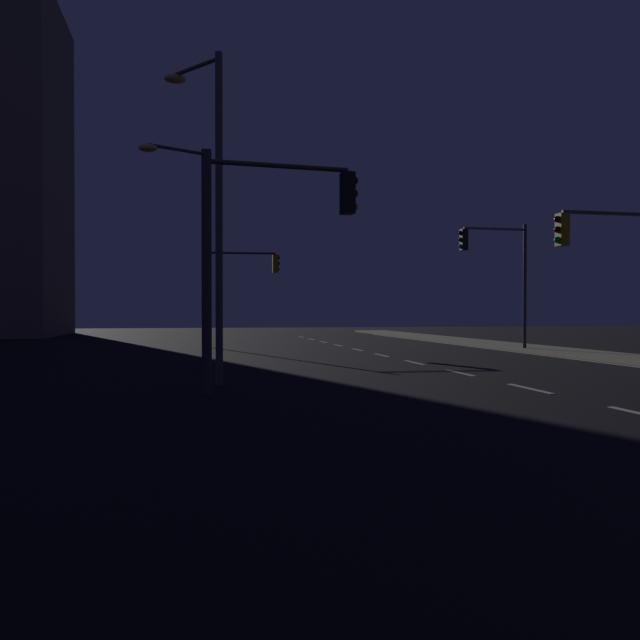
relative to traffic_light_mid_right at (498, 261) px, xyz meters
The scene contains 9 objects.
ground_plane 11.59m from the traffic_light_mid_right, 123.00° to the right, with size 112.00×112.00×0.00m, color black.
lane_markings_center 9.10m from the traffic_light_mid_right, 136.55° to the right, with size 0.14×50.00×0.01m.
lane_edge_line 5.80m from the traffic_light_mid_right, 82.28° to the right, with size 0.14×53.00×0.01m.
traffic_light_mid_right is the anchor object (origin of this frame).
traffic_light_near_right 13.10m from the traffic_light_mid_right, 149.13° to the left, with size 4.06×0.42×5.10m.
traffic_light_far_center 10.24m from the traffic_light_mid_right, 94.99° to the right, with size 4.54×0.35×4.82m.
traffic_light_overhead_east 17.68m from the traffic_light_mid_right, 131.93° to the right, with size 3.49×0.55×5.28m.
street_lamp_mid_block 17.37m from the traffic_light_mid_right, 139.32° to the right, with size 1.43×1.59×8.06m.
street_lamp_corner 15.11m from the traffic_light_mid_right, 153.73° to the right, with size 2.04×1.14×6.93m.
Camera 1 is at (-7.77, -1.04, 1.79)m, focal length 36.91 mm.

